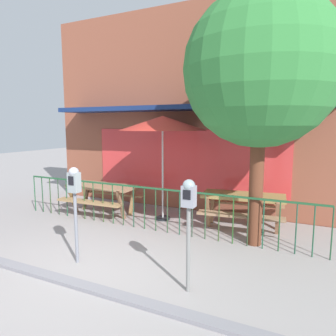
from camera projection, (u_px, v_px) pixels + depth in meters
ground at (90, 267)px, 5.07m from camera, size 40.00×40.00×0.00m
pub_storefront at (188, 110)px, 8.43m from camera, size 8.48×1.44×5.45m
patio_fence_front at (150, 201)px, 6.78m from camera, size 7.14×0.04×0.97m
picnic_table_left at (102, 191)px, 8.04m from camera, size 1.85×1.43×0.79m
picnic_table_right at (243, 202)px, 6.92m from camera, size 1.94×1.55×0.79m
patio_umbrella at (163, 124)px, 7.32m from camera, size 2.08×2.08×2.53m
parking_meter_near at (189, 206)px, 4.17m from camera, size 0.18×0.17×1.60m
parking_meter_far at (74, 190)px, 5.08m from camera, size 0.18×0.17×1.63m
street_tree at (261, 70)px, 5.60m from camera, size 2.85×2.85×4.74m
curb_edge at (66, 283)px, 4.57m from camera, size 11.87×0.20×0.11m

